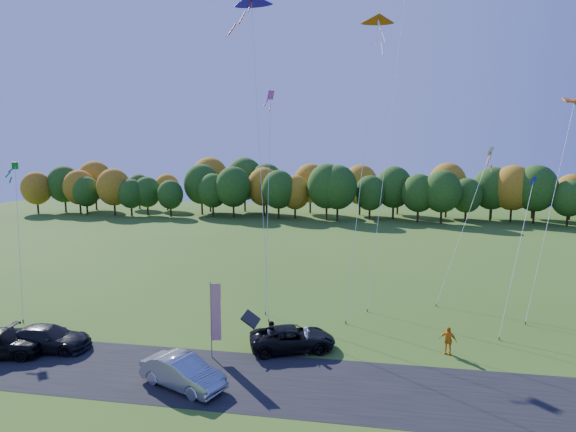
% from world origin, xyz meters
% --- Properties ---
extents(ground, '(160.00, 160.00, 0.00)m').
position_xyz_m(ground, '(0.00, 0.00, 0.00)').
color(ground, '#305717').
extents(asphalt_strip, '(90.00, 6.00, 0.01)m').
position_xyz_m(asphalt_strip, '(0.00, -4.00, 0.01)').
color(asphalt_strip, black).
rests_on(asphalt_strip, ground).
extents(tree_line, '(116.00, 12.00, 10.00)m').
position_xyz_m(tree_line, '(0.00, 55.00, 0.00)').
color(tree_line, '#1E4711').
rests_on(tree_line, ground).
extents(black_suv, '(5.42, 3.74, 1.37)m').
position_xyz_m(black_suv, '(1.29, -0.10, 0.69)').
color(black_suv, black).
rests_on(black_suv, ground).
extents(silver_sedan, '(4.75, 3.16, 1.48)m').
position_xyz_m(silver_sedan, '(-3.33, -5.14, 0.74)').
color(silver_sedan, '#A9AAAE').
rests_on(silver_sedan, ground).
extents(dark_truck_a, '(5.07, 2.49, 1.42)m').
position_xyz_m(dark_truck_a, '(-12.69, -2.49, 0.71)').
color(dark_truck_a, black).
rests_on(dark_truck_a, ground).
extents(dark_truck_b, '(5.16, 2.98, 1.65)m').
position_xyz_m(dark_truck_b, '(-14.76, -3.68, 0.83)').
color(dark_truck_b, black).
rests_on(dark_truck_b, ground).
extents(person_tailgate_a, '(0.47, 0.64, 1.59)m').
position_xyz_m(person_tailgate_a, '(2.16, -0.47, 0.79)').
color(person_tailgate_a, silver).
rests_on(person_tailgate_a, ground).
extents(person_tailgate_b, '(1.02, 1.06, 1.71)m').
position_xyz_m(person_tailgate_b, '(0.13, -0.32, 0.86)').
color(person_tailgate_b, gray).
rests_on(person_tailgate_b, ground).
extents(person_east, '(1.02, 0.71, 1.61)m').
position_xyz_m(person_east, '(10.07, 0.82, 0.80)').
color(person_east, orange).
rests_on(person_east, ground).
extents(feather_flag, '(0.56, 0.21, 4.35)m').
position_xyz_m(feather_flag, '(-2.79, -1.77, 2.66)').
color(feather_flag, '#999999').
rests_on(feather_flag, ground).
extents(kite_delta_blue, '(5.40, 11.91, 26.24)m').
position_xyz_m(kite_delta_blue, '(-2.86, 9.38, 12.64)').
color(kite_delta_blue, '#4C3F33').
rests_on(kite_delta_blue, ground).
extents(kite_parafoil_orange, '(4.92, 13.10, 28.37)m').
position_xyz_m(kite_parafoil_orange, '(7.18, 13.33, 14.04)').
color(kite_parafoil_orange, '#4C3F33').
rests_on(kite_parafoil_orange, ground).
extents(kite_delta_red, '(3.23, 9.91, 23.44)m').
position_xyz_m(kite_delta_red, '(5.15, 9.09, 11.60)').
color(kite_delta_red, '#4C3F33').
rests_on(kite_delta_red, ground).
extents(kite_parafoil_rainbow, '(6.19, 6.78, 15.80)m').
position_xyz_m(kite_parafoil_rainbow, '(18.28, 9.47, 7.77)').
color(kite_parafoil_rainbow, '#4C3F33').
rests_on(kite_parafoil_rainbow, ground).
extents(kite_diamond_green, '(4.34, 5.35, 10.99)m').
position_xyz_m(kite_diamond_green, '(-19.27, 3.54, 5.32)').
color(kite_diamond_green, '#4C3F33').
rests_on(kite_diamond_green, ground).
extents(kite_diamond_white, '(5.44, 6.64, 12.32)m').
position_xyz_m(kite_diamond_white, '(13.11, 12.16, 5.89)').
color(kite_diamond_white, '#4C3F33').
rests_on(kite_diamond_white, ground).
extents(kite_diamond_pink, '(1.91, 8.94, 17.00)m').
position_xyz_m(kite_diamond_pink, '(-2.14, 9.47, 8.29)').
color(kite_diamond_pink, '#4C3F33').
rests_on(kite_diamond_pink, ground).
extents(kite_diamond_blue_low, '(3.36, 5.00, 10.05)m').
position_xyz_m(kite_diamond_blue_low, '(14.97, 5.61, 4.84)').
color(kite_diamond_blue_low, '#4C3F33').
rests_on(kite_diamond_blue_low, ground).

